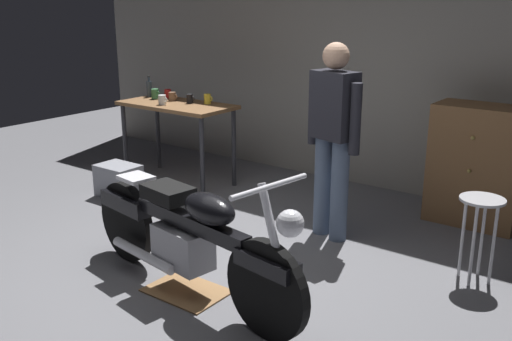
# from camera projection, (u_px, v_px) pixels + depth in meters

# --- Properties ---
(ground_plane) EXTENTS (12.00, 12.00, 0.00)m
(ground_plane) POSITION_uv_depth(u_px,v_px,m) (196.00, 272.00, 4.41)
(ground_plane) COLOR slate
(back_wall) EXTENTS (8.00, 0.12, 3.10)m
(back_wall) POSITION_uv_depth(u_px,v_px,m) (370.00, 43.00, 6.12)
(back_wall) COLOR gray
(back_wall) RESTS_ON ground_plane
(workbench) EXTENTS (1.30, 0.64, 0.90)m
(workbench) POSITION_uv_depth(u_px,v_px,m) (177.00, 113.00, 6.37)
(workbench) COLOR brown
(workbench) RESTS_ON ground_plane
(motorcycle) EXTENTS (2.17, 0.67, 1.00)m
(motorcycle) POSITION_uv_depth(u_px,v_px,m) (188.00, 235.00, 3.95)
(motorcycle) COLOR black
(motorcycle) RESTS_ON ground_plane
(person_standing) EXTENTS (0.55, 0.31, 1.67)m
(person_standing) POSITION_uv_depth(u_px,v_px,m) (333.00, 133.00, 4.82)
(person_standing) COLOR slate
(person_standing) RESTS_ON ground_plane
(shop_stool) EXTENTS (0.32, 0.32, 0.64)m
(shop_stool) POSITION_uv_depth(u_px,v_px,m) (480.00, 217.00, 4.14)
(shop_stool) COLOR #B2B2B7
(shop_stool) RESTS_ON ground_plane
(wooden_dresser) EXTENTS (0.80, 0.47, 1.10)m
(wooden_dresser) POSITION_uv_depth(u_px,v_px,m) (477.00, 165.00, 5.24)
(wooden_dresser) COLOR brown
(wooden_dresser) RESTS_ON ground_plane
(drip_tray) EXTENTS (0.56, 0.40, 0.01)m
(drip_tray) POSITION_uv_depth(u_px,v_px,m) (187.00, 291.00, 4.11)
(drip_tray) COLOR olive
(drip_tray) RESTS_ON ground_plane
(storage_bin) EXTENTS (0.44, 0.32, 0.34)m
(storage_bin) POSITION_uv_depth(u_px,v_px,m) (119.00, 181.00, 6.05)
(storage_bin) COLOR gray
(storage_bin) RESTS_ON ground_plane
(mug_black_matte) EXTENTS (0.10, 0.07, 0.10)m
(mug_black_matte) POSITION_uv_depth(u_px,v_px,m) (190.00, 99.00, 6.32)
(mug_black_matte) COLOR black
(mug_black_matte) RESTS_ON workbench
(mug_brown_stoneware) EXTENTS (0.12, 0.08, 0.10)m
(mug_brown_stoneware) POSITION_uv_depth(u_px,v_px,m) (173.00, 96.00, 6.49)
(mug_brown_stoneware) COLOR brown
(mug_brown_stoneware) RESTS_ON workbench
(mug_red_diner) EXTENTS (0.11, 0.08, 0.10)m
(mug_red_diner) POSITION_uv_depth(u_px,v_px,m) (168.00, 94.00, 6.64)
(mug_red_diner) COLOR red
(mug_red_diner) RESTS_ON workbench
(mug_green_speckled) EXTENTS (0.12, 0.08, 0.11)m
(mug_green_speckled) POSITION_uv_depth(u_px,v_px,m) (155.00, 94.00, 6.60)
(mug_green_speckled) COLOR #3D7F4C
(mug_green_speckled) RESTS_ON workbench
(mug_yellow_tall) EXTENTS (0.11, 0.08, 0.11)m
(mug_yellow_tall) POSITION_uv_depth(u_px,v_px,m) (208.00, 99.00, 6.29)
(mug_yellow_tall) COLOR yellow
(mug_yellow_tall) RESTS_ON workbench
(mug_white_ceramic) EXTENTS (0.12, 0.08, 0.10)m
(mug_white_ceramic) POSITION_uv_depth(u_px,v_px,m) (162.00, 100.00, 6.24)
(mug_white_ceramic) COLOR white
(mug_white_ceramic) RESTS_ON workbench
(bottle) EXTENTS (0.06, 0.06, 0.24)m
(bottle) POSITION_uv_depth(u_px,v_px,m) (149.00, 88.00, 6.73)
(bottle) COLOR #3F4C59
(bottle) RESTS_ON workbench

